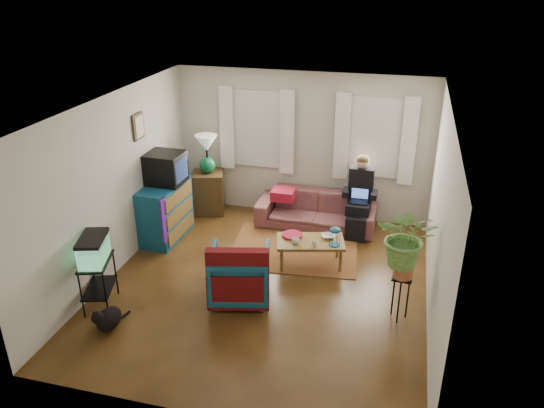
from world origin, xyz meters
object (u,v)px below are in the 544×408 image
(side_table, at_px, (209,192))
(dresser, at_px, (165,211))
(coffee_table, at_px, (310,252))
(armchair, at_px, (240,272))
(aquarium_stand, at_px, (99,284))
(sofa, at_px, (316,205))
(plant_stand, at_px, (400,298))

(side_table, bearing_deg, dresser, -106.63)
(side_table, height_order, coffee_table, side_table)
(dresser, relative_size, armchair, 1.31)
(aquarium_stand, height_order, armchair, armchair)
(sofa, distance_m, plant_stand, 2.82)
(side_table, height_order, plant_stand, side_table)
(aquarium_stand, bearing_deg, plant_stand, -6.25)
(coffee_table, distance_m, plant_stand, 1.72)
(aquarium_stand, bearing_deg, dresser, 73.02)
(armchair, bearing_deg, side_table, -74.35)
(sofa, distance_m, dresser, 2.58)
(armchair, height_order, plant_stand, armchair)
(armchair, distance_m, plant_stand, 2.13)
(dresser, distance_m, aquarium_stand, 2.04)
(aquarium_stand, xyz_separation_m, coffee_table, (2.52, 1.76, -0.14))
(sofa, height_order, side_table, sofa)
(aquarium_stand, relative_size, plant_stand, 1.09)
(side_table, relative_size, dresser, 0.73)
(side_table, height_order, dresser, dresser)
(dresser, bearing_deg, plant_stand, -16.98)
(sofa, xyz_separation_m, coffee_table, (0.15, -1.33, -0.19))
(dresser, height_order, coffee_table, dresser)
(aquarium_stand, xyz_separation_m, armchair, (1.75, 0.66, 0.06))
(coffee_table, bearing_deg, armchair, -138.95)
(coffee_table, bearing_deg, dresser, 159.35)
(coffee_table, bearing_deg, sofa, 82.29)
(sofa, bearing_deg, armchair, -103.68)
(sofa, relative_size, armchair, 2.53)
(side_table, relative_size, armchair, 0.96)
(sofa, height_order, plant_stand, sofa)
(side_table, height_order, armchair, armchair)
(aquarium_stand, xyz_separation_m, plant_stand, (3.88, 0.72, -0.03))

